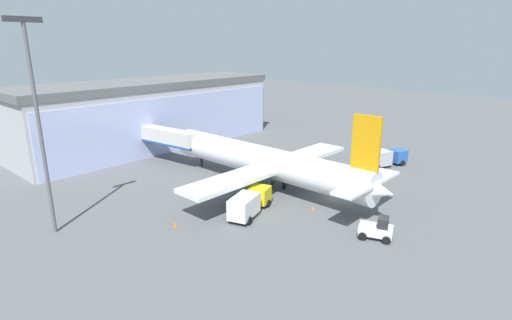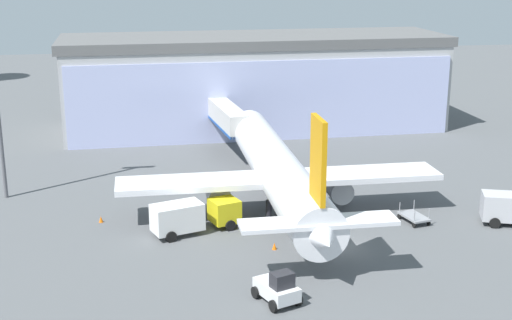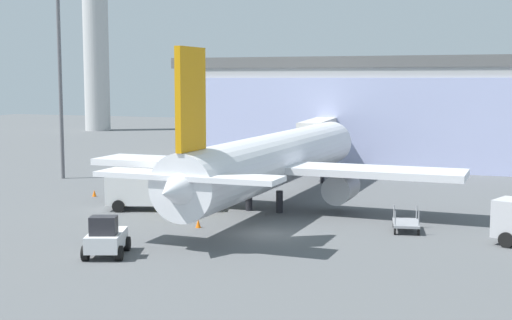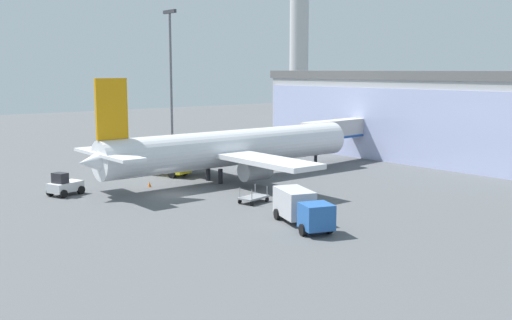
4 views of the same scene
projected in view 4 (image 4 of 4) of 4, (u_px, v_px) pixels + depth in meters
ground at (173, 194)px, 59.12m from camera, size 240.00×240.00×0.00m
terminal_building at (423, 115)px, 82.98m from camera, size 49.19×15.41×12.07m
jet_bridge at (342, 130)px, 80.74m from camera, size 3.90×14.66×5.56m
control_tower at (299, 30)px, 149.13m from camera, size 8.14×8.14×38.24m
apron_light_mast at (171, 70)px, 88.50m from camera, size 3.20×0.40×20.84m
airplane at (229, 149)px, 66.40m from camera, size 28.25×35.33×11.42m
catering_truck at (160, 162)px, 70.12m from camera, size 7.62×4.44×2.65m
fuel_truck at (301, 207)px, 47.19m from camera, size 7.62×4.45×2.65m
baggage_cart at (254, 197)px, 55.38m from camera, size 2.17×3.08×1.50m
pushback_tug at (65, 185)px, 58.63m from camera, size 3.11×3.64×2.30m
safety_cone_nose at (150, 184)px, 62.92m from camera, size 0.36×0.36×0.55m
safety_cone_wingtip at (155, 162)px, 78.32m from camera, size 0.36×0.36×0.55m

